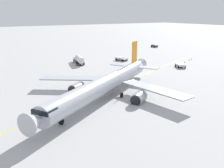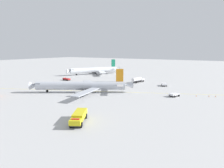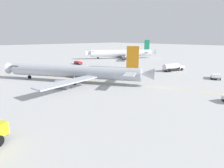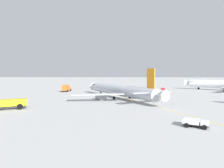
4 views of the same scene
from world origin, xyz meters
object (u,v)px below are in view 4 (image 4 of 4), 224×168
airliner_main (120,91)px  ops_pickup_truck (163,89)px  catering_truck_truck (66,88)px  pushback_tug_truck (195,122)px  fire_tender_truck (8,103)px

airliner_main → ops_pickup_truck: airliner_main is taller
catering_truck_truck → ops_pickup_truck: size_ratio=1.30×
airliner_main → ops_pickup_truck: bearing=-66.7°
airliner_main → pushback_tug_truck: (-36.45, -13.20, -1.96)m
ops_pickup_truck → airliner_main: bearing=154.0°
ops_pickup_truck → pushback_tug_truck: bearing=-177.7°
fire_tender_truck → ops_pickup_truck: fire_tender_truck is taller
airliner_main → catering_truck_truck: size_ratio=5.30×
airliner_main → ops_pickup_truck: 36.42m
airliner_main → fire_tender_truck: airliner_main is taller
fire_tender_truck → ops_pickup_truck: size_ratio=1.62×
airliner_main → pushback_tug_truck: size_ratio=8.59×
fire_tender_truck → pushback_tug_truck: bearing=132.3°
fire_tender_truck → airliner_main: bearing=-169.6°
fire_tender_truck → catering_truck_truck: (46.86, -1.71, 0.13)m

